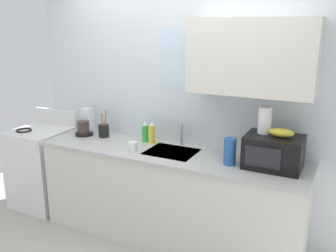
% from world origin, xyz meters
% --- Properties ---
extents(kitchen_wall_assembly, '(3.33, 0.42, 2.50)m').
position_xyz_m(kitchen_wall_assembly, '(0.14, 0.31, 1.36)').
color(kitchen_wall_assembly, silver).
rests_on(kitchen_wall_assembly, ground).
extents(counter_unit, '(2.56, 0.63, 0.90)m').
position_xyz_m(counter_unit, '(0.00, 0.00, 0.46)').
color(counter_unit, silver).
rests_on(counter_unit, ground).
extents(sink_faucet, '(0.03, 0.03, 0.22)m').
position_xyz_m(sink_faucet, '(0.03, 0.24, 1.01)').
color(sink_faucet, '#B2B5BA').
rests_on(sink_faucet, counter_unit).
extents(stove_range, '(0.60, 0.60, 1.08)m').
position_xyz_m(stove_range, '(-1.63, 0.00, 0.46)').
color(stove_range, white).
rests_on(stove_range, ground).
extents(microwave, '(0.46, 0.35, 0.27)m').
position_xyz_m(microwave, '(0.95, 0.05, 1.04)').
color(microwave, black).
rests_on(microwave, counter_unit).
extents(banana_bunch, '(0.20, 0.11, 0.07)m').
position_xyz_m(banana_bunch, '(1.00, 0.05, 1.20)').
color(banana_bunch, gold).
rests_on(banana_bunch, microwave).
extents(paper_towel_roll, '(0.11, 0.11, 0.22)m').
position_xyz_m(paper_towel_roll, '(0.85, 0.10, 1.28)').
color(paper_towel_roll, white).
rests_on(paper_towel_roll, microwave).
extents(coffee_maker, '(0.19, 0.21, 0.28)m').
position_xyz_m(coffee_maker, '(-1.05, 0.11, 1.00)').
color(coffee_maker, black).
rests_on(coffee_maker, counter_unit).
extents(dish_soap_bottle_yellow, '(0.06, 0.06, 0.22)m').
position_xyz_m(dish_soap_bottle_yellow, '(-0.25, 0.15, 1.01)').
color(dish_soap_bottle_yellow, yellow).
rests_on(dish_soap_bottle_yellow, counter_unit).
extents(dish_soap_bottle_green, '(0.06, 0.06, 0.21)m').
position_xyz_m(dish_soap_bottle_green, '(-0.35, 0.18, 1.00)').
color(dish_soap_bottle_green, green).
rests_on(dish_soap_bottle_green, counter_unit).
extents(cereal_canister, '(0.10, 0.10, 0.23)m').
position_xyz_m(cereal_canister, '(0.61, -0.05, 1.02)').
color(cereal_canister, '#2659A5').
rests_on(cereal_canister, counter_unit).
extents(mug_white, '(0.08, 0.08, 0.09)m').
position_xyz_m(mug_white, '(-0.29, -0.14, 0.95)').
color(mug_white, white).
rests_on(mug_white, counter_unit).
extents(utensil_crock, '(0.11, 0.11, 0.29)m').
position_xyz_m(utensil_crock, '(-0.82, 0.12, 0.97)').
color(utensil_crock, black).
rests_on(utensil_crock, counter_unit).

